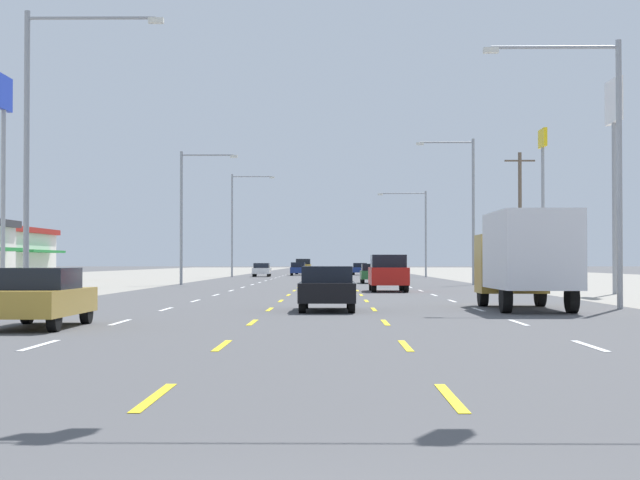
{
  "coord_description": "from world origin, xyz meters",
  "views": [
    {
      "loc": [
        0.35,
        -5.22,
        1.61
      ],
      "look_at": [
        -0.68,
        82.73,
        3.46
      ],
      "focal_mm": 58.05,
      "sensor_mm": 36.0,
      "label": 1
    }
  ],
  "objects": [
    {
      "name": "streetlight_right_row_2",
      "position": [
        9.54,
        102.84,
        5.37
      ],
      "size": [
        5.12,
        0.26,
        9.01
      ],
      "color": "gray",
      "rests_on": "ground"
    },
    {
      "name": "streetlight_left_row_0",
      "position": [
        -9.65,
        30.06,
        5.99
      ],
      "size": [
        4.8,
        0.26,
        10.25
      ],
      "color": "gray",
      "rests_on": "ground"
    },
    {
      "name": "box_truck_far_right_mid",
      "position": [
        6.8,
        29.26,
        1.84
      ],
      "size": [
        2.4,
        7.2,
        3.23
      ],
      "color": "#B28C33",
      "rests_on": "ground"
    },
    {
      "name": "sedan_inner_right_far",
      "position": [
        3.37,
        71.81,
        0.76
      ],
      "size": [
        1.8,
        4.5,
        1.46
      ],
      "color": "#235B2D",
      "rests_on": "ground"
    },
    {
      "name": "lane_markings",
      "position": [
        0.0,
        104.5,
        0.01
      ],
      "size": [
        10.64,
        227.6,
        0.01
      ],
      "color": "white",
      "rests_on": "ground"
    },
    {
      "name": "pole_sign_right_row_1",
      "position": [
        14.34,
        46.07,
        8.32
      ],
      "size": [
        0.24,
        2.55,
        10.66
      ],
      "color": "gray",
      "rests_on": "ground"
    },
    {
      "name": "streetlight_left_row_1",
      "position": [
        -9.74,
        66.45,
        5.4
      ],
      "size": [
        4.01,
        0.26,
        9.29
      ],
      "color": "gray",
      "rests_on": "ground"
    },
    {
      "name": "streetlight_left_row_2",
      "position": [
        -9.7,
        102.84,
        6.24
      ],
      "size": [
        4.57,
        0.26,
        10.8
      ],
      "color": "gray",
      "rests_on": "ground"
    },
    {
      "name": "hatchback_inner_left_farthest",
      "position": [
        -3.6,
        114.42,
        0.78
      ],
      "size": [
        1.72,
        3.9,
        1.54
      ],
      "color": "navy",
      "rests_on": "ground"
    },
    {
      "name": "sedan_inner_right_distant_a",
      "position": [
        3.7,
        119.81,
        0.76
      ],
      "size": [
        1.8,
        4.5,
        1.46
      ],
      "color": "navy",
      "rests_on": "ground"
    },
    {
      "name": "sedan_far_left_nearest",
      "position": [
        -6.78,
        19.87,
        0.76
      ],
      "size": [
        1.8,
        4.5,
        1.46
      ],
      "color": "#B28C33",
      "rests_on": "ground"
    },
    {
      "name": "sedan_center_turn_near",
      "position": [
        0.19,
        28.62,
        0.76
      ],
      "size": [
        1.8,
        4.5,
        1.46
      ],
      "color": "black",
      "rests_on": "ground"
    },
    {
      "name": "utility_pole_right_row_1",
      "position": [
        13.95,
        69.61,
        4.96
      ],
      "size": [
        2.2,
        0.26,
        9.53
      ],
      "color": "brown",
      "rests_on": "ground"
    },
    {
      "name": "suv_inner_right_midfar",
      "position": [
        3.37,
        50.51,
        1.03
      ],
      "size": [
        1.98,
        4.9,
        1.98
      ],
      "color": "red",
      "rests_on": "ground"
    },
    {
      "name": "ground_plane",
      "position": [
        0.0,
        66.0,
        0.0
      ],
      "size": [
        572.0,
        572.0,
        0.0
      ],
      "primitive_type": "plane",
      "color": "#4C4C4F"
    },
    {
      "name": "streetlight_right_row_0",
      "position": [
        9.62,
        30.06,
        5.43
      ],
      "size": [
        4.72,
        0.26,
        9.2
      ],
      "color": "gray",
      "rests_on": "ground"
    },
    {
      "name": "suv_inner_left_distant_b",
      "position": [
        -3.37,
        127.74,
        1.03
      ],
      "size": [
        1.98,
        4.9,
        1.98
      ],
      "color": "#B28C33",
      "rests_on": "ground"
    },
    {
      "name": "sedan_far_left_farther",
      "position": [
        -7.2,
        105.41,
        0.76
      ],
      "size": [
        1.8,
        4.5,
        1.46
      ],
      "color": "white",
      "rests_on": "ground"
    },
    {
      "name": "pole_sign_left_row_1",
      "position": [
        -15.33,
        43.75,
        7.82
      ],
      "size": [
        0.24,
        1.99,
        10.5
      ],
      "color": "gray",
      "rests_on": "ground"
    },
    {
      "name": "pole_sign_right_row_2",
      "position": [
        14.57,
        64.51,
        7.64
      ],
      "size": [
        0.24,
        1.96,
        10.57
      ],
      "color": "gray",
      "rests_on": "ground"
    },
    {
      "name": "streetlight_right_row_1",
      "position": [
        9.76,
        66.45,
        5.85
      ],
      "size": [
        4.05,
        0.26,
        10.16
      ],
      "color": "gray",
      "rests_on": "ground"
    }
  ]
}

